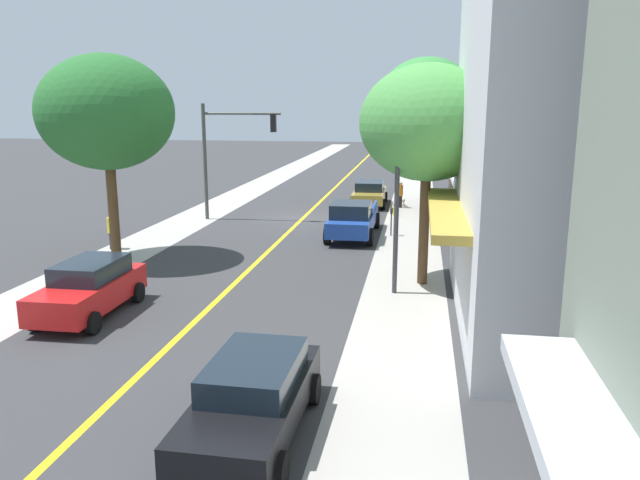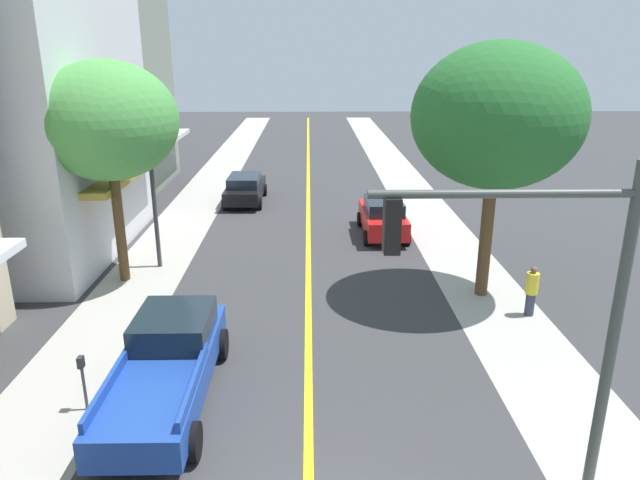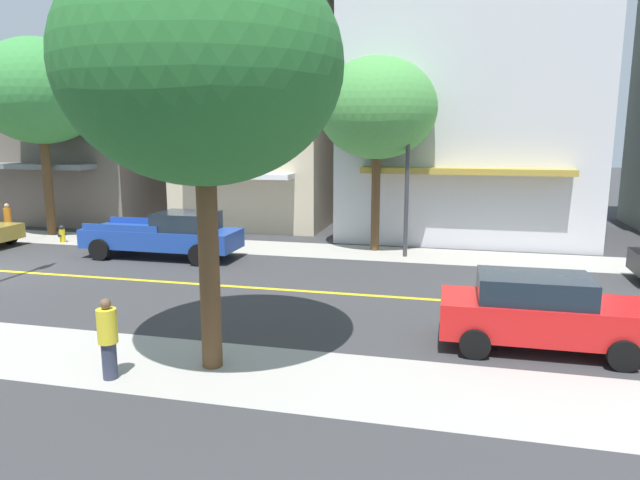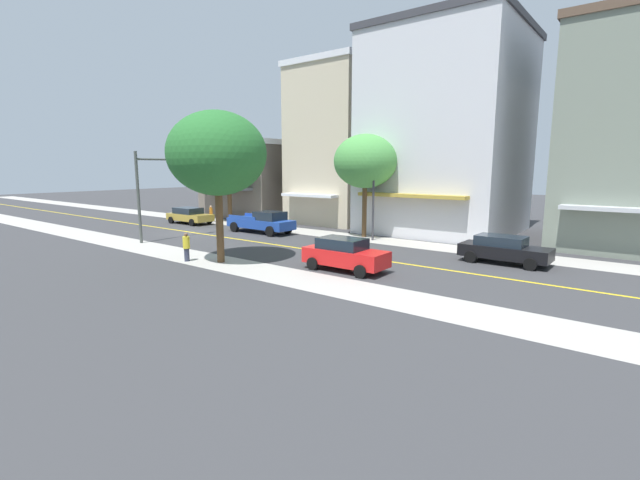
# 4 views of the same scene
# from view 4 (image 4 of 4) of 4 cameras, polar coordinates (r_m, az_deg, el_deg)

# --- Properties ---
(ground_plane) EXTENTS (140.00, 140.00, 0.00)m
(ground_plane) POSITION_cam_4_polar(r_m,az_deg,el_deg) (36.35, -16.27, 0.94)
(ground_plane) COLOR #38383A
(sidewalk_left) EXTENTS (2.79, 126.00, 0.01)m
(sidewalk_left) POSITION_cam_4_polar(r_m,az_deg,el_deg) (40.08, -9.40, 1.97)
(sidewalk_left) COLOR #ADA8A0
(sidewalk_left) RESTS_ON ground
(sidewalk_right) EXTENTS (2.79, 126.00, 0.01)m
(sidewalk_right) POSITION_cam_4_polar(r_m,az_deg,el_deg) (33.27, -24.55, -0.29)
(sidewalk_right) COLOR #ADA8A0
(sidewalk_right) RESTS_ON ground
(road_centerline_stripe) EXTENTS (0.20, 126.00, 0.00)m
(road_centerline_stripe) POSITION_cam_4_polar(r_m,az_deg,el_deg) (36.35, -16.27, 0.95)
(road_centerline_stripe) COLOR yellow
(road_centerline_stripe) RESTS_ON ground
(corner_shop_building) EXTENTS (11.64, 10.00, 7.84)m
(corner_shop_building) POSITION_cam_4_polar(r_m,az_deg,el_deg) (48.69, -7.43, 7.96)
(corner_shop_building) COLOR #665B51
(corner_shop_building) RESTS_ON ground
(pale_office_building) EXTENTS (10.10, 7.58, 14.41)m
(pale_office_building) POSITION_cam_4_polar(r_m,az_deg,el_deg) (41.93, 2.93, 12.28)
(pale_office_building) COLOR beige
(pale_office_building) RESTS_ON ground
(brick_apartment_block) EXTENTS (12.59, 10.95, 15.59)m
(brick_apartment_block) POSITION_cam_4_polar(r_m,az_deg,el_deg) (37.11, 16.28, 13.21)
(brick_apartment_block) COLOR silver
(brick_apartment_block) RESTS_ON ground
(tan_rowhouse) EXTENTS (10.65, 7.74, 14.05)m
(tan_rowhouse) POSITION_cam_4_polar(r_m,az_deg,el_deg) (34.44, 35.51, 10.89)
(tan_rowhouse) COLOR gray
(tan_rowhouse) RESTS_ON ground
(street_tree_left_near) EXTENTS (5.24, 5.24, 8.10)m
(street_tree_left_near) POSITION_cam_4_polar(r_m,az_deg,el_deg) (24.15, -13.30, 10.89)
(street_tree_left_near) COLOR brown
(street_tree_left_near) RESTS_ON ground
(street_tree_right_corner) EXTENTS (5.45, 5.45, 8.79)m
(street_tree_right_corner) POSITION_cam_4_polar(r_m,az_deg,el_deg) (42.51, -11.91, 11.02)
(street_tree_right_corner) COLOR brown
(street_tree_right_corner) RESTS_ON ground
(street_tree_left_far) EXTENTS (4.60, 4.60, 7.54)m
(street_tree_left_far) POSITION_cam_4_polar(r_m,az_deg,el_deg) (32.49, 5.92, 10.15)
(street_tree_left_far) COLOR brown
(street_tree_left_far) RESTS_ON ground
(fire_hydrant) EXTENTS (0.44, 0.24, 0.75)m
(fire_hydrant) POSITION_cam_4_polar(r_m,az_deg,el_deg) (40.42, -11.68, 2.48)
(fire_hydrant) COLOR yellow
(fire_hydrant) RESTS_ON ground
(parking_meter) EXTENTS (0.12, 0.18, 1.35)m
(parking_meter) POSITION_cam_4_polar(r_m,az_deg,el_deg) (36.45, -6.09, 2.71)
(parking_meter) COLOR #4C4C51
(parking_meter) RESTS_ON ground
(traffic_light_mast) EXTENTS (4.32, 0.32, 6.22)m
(traffic_light_mast) POSITION_cam_4_polar(r_m,az_deg,el_deg) (32.77, -20.77, 7.00)
(traffic_light_mast) COLOR #474C47
(traffic_light_mast) RESTS_ON ground
(street_lamp) EXTENTS (0.70, 0.36, 6.78)m
(street_lamp) POSITION_cam_4_polar(r_m,az_deg,el_deg) (31.04, 7.02, 7.58)
(street_lamp) COLOR #38383D
(street_lamp) RESTS_ON ground
(red_sedan_right_curb) EXTENTS (1.97, 4.33, 1.65)m
(red_sedan_right_curb) POSITION_cam_4_polar(r_m,az_deg,el_deg) (21.98, 3.24, -1.82)
(red_sedan_right_curb) COLOR red
(red_sedan_right_curb) RESTS_ON ground
(black_sedan_left_curb) EXTENTS (2.06, 4.61, 1.50)m
(black_sedan_left_curb) POSITION_cam_4_polar(r_m,az_deg,el_deg) (25.57, 22.85, -1.10)
(black_sedan_left_curb) COLOR black
(black_sedan_left_curb) RESTS_ON ground
(gold_sedan_left_curb) EXTENTS (2.14, 4.73, 1.48)m
(gold_sedan_left_curb) POSITION_cam_4_polar(r_m,az_deg,el_deg) (42.10, -16.68, 3.11)
(gold_sedan_left_curb) COLOR #B29338
(gold_sedan_left_curb) RESTS_ON ground
(blue_pickup_truck) EXTENTS (2.21, 5.91, 1.76)m
(blue_pickup_truck) POSITION_cam_4_polar(r_m,az_deg,el_deg) (34.84, -7.53, 2.36)
(blue_pickup_truck) COLOR #1E429E
(blue_pickup_truck) RESTS_ON ground
(pedestrian_orange_shirt) EXTENTS (0.30, 0.30, 1.58)m
(pedestrian_orange_shirt) POSITION_cam_4_polar(r_m,az_deg,el_deg) (42.69, -14.03, 3.40)
(pedestrian_orange_shirt) COLOR black
(pedestrian_orange_shirt) RESTS_ON ground
(pedestrian_yellow_shirt) EXTENTS (0.37, 0.37, 1.59)m
(pedestrian_yellow_shirt) POSITION_cam_4_polar(r_m,az_deg,el_deg) (25.22, -17.04, -0.81)
(pedestrian_yellow_shirt) COLOR #33384C
(pedestrian_yellow_shirt) RESTS_ON ground
(small_dog) EXTENTS (0.49, 0.77, 0.58)m
(small_dog) POSITION_cam_4_polar(r_m,az_deg,el_deg) (43.33, -14.46, 2.85)
(small_dog) COLOR #C6B28C
(small_dog) RESTS_ON ground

